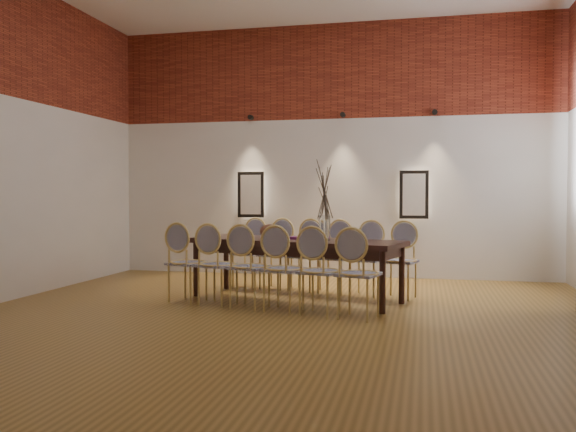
% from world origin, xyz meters
% --- Properties ---
extents(floor, '(7.00, 7.00, 0.02)m').
position_xyz_m(floor, '(0.00, 0.00, -0.01)').
color(floor, olive).
rests_on(floor, ground).
extents(wall_back, '(7.00, 0.10, 4.00)m').
position_xyz_m(wall_back, '(0.00, 3.55, 2.00)').
color(wall_back, silver).
rests_on(wall_back, ground).
extents(wall_front, '(7.00, 0.10, 4.00)m').
position_xyz_m(wall_front, '(0.00, -3.55, 2.00)').
color(wall_front, silver).
rests_on(wall_front, ground).
extents(brick_band_back, '(7.00, 0.02, 1.50)m').
position_xyz_m(brick_band_back, '(0.00, 3.48, 3.25)').
color(brick_band_back, maroon).
rests_on(brick_band_back, ground).
extents(niche_left, '(0.36, 0.06, 0.66)m').
position_xyz_m(niche_left, '(-1.30, 3.45, 1.30)').
color(niche_left, '#FFEAC6').
rests_on(niche_left, wall_back).
extents(niche_right, '(0.36, 0.06, 0.66)m').
position_xyz_m(niche_right, '(1.30, 3.45, 1.30)').
color(niche_right, '#FFEAC6').
rests_on(niche_right, wall_back).
extents(spot_fixture_left, '(0.08, 0.10, 0.08)m').
position_xyz_m(spot_fixture_left, '(-1.30, 3.42, 2.55)').
color(spot_fixture_left, black).
rests_on(spot_fixture_left, wall_back).
extents(spot_fixture_mid, '(0.08, 0.10, 0.08)m').
position_xyz_m(spot_fixture_mid, '(0.20, 3.42, 2.55)').
color(spot_fixture_mid, black).
rests_on(spot_fixture_mid, wall_back).
extents(spot_fixture_right, '(0.08, 0.10, 0.08)m').
position_xyz_m(spot_fixture_right, '(1.60, 3.42, 2.55)').
color(spot_fixture_right, black).
rests_on(spot_fixture_right, wall_back).
extents(dining_table, '(2.79, 1.52, 0.75)m').
position_xyz_m(dining_table, '(-0.10, 1.21, 0.38)').
color(dining_table, '#351913').
rests_on(dining_table, floor).
extents(chair_near_a, '(0.54, 0.54, 0.94)m').
position_xyz_m(chair_near_a, '(-1.35, 0.82, 0.47)').
color(chair_near_a, '#D9BB6A').
rests_on(chair_near_a, floor).
extents(chair_near_b, '(0.54, 0.54, 0.94)m').
position_xyz_m(chair_near_b, '(-0.92, 0.70, 0.47)').
color(chair_near_b, '#D9BB6A').
rests_on(chair_near_b, floor).
extents(chair_near_c, '(0.54, 0.54, 0.94)m').
position_xyz_m(chair_near_c, '(-0.50, 0.58, 0.47)').
color(chair_near_c, '#D9BB6A').
rests_on(chair_near_c, floor).
extents(chair_near_d, '(0.54, 0.54, 0.94)m').
position_xyz_m(chair_near_d, '(-0.07, 0.47, 0.47)').
color(chair_near_d, '#D9BB6A').
rests_on(chair_near_d, floor).
extents(chair_near_e, '(0.54, 0.54, 0.94)m').
position_xyz_m(chair_near_e, '(0.36, 0.35, 0.47)').
color(chair_near_e, '#D9BB6A').
rests_on(chair_near_e, floor).
extents(chair_near_f, '(0.54, 0.54, 0.94)m').
position_xyz_m(chair_near_f, '(0.78, 0.23, 0.47)').
color(chair_near_f, '#D9BB6A').
rests_on(chair_near_f, floor).
extents(chair_far_a, '(0.54, 0.54, 0.94)m').
position_xyz_m(chair_far_a, '(-0.98, 2.18, 0.47)').
color(chair_far_a, '#D9BB6A').
rests_on(chair_far_a, floor).
extents(chair_far_b, '(0.54, 0.54, 0.94)m').
position_xyz_m(chair_far_b, '(-0.55, 2.06, 0.47)').
color(chair_far_b, '#D9BB6A').
rests_on(chair_far_b, floor).
extents(chair_far_c, '(0.54, 0.54, 0.94)m').
position_xyz_m(chair_far_c, '(-0.12, 1.95, 0.47)').
color(chair_far_c, '#D9BB6A').
rests_on(chair_far_c, floor).
extents(chair_far_d, '(0.54, 0.54, 0.94)m').
position_xyz_m(chair_far_d, '(0.30, 1.83, 0.47)').
color(chair_far_d, '#D9BB6A').
rests_on(chair_far_d, floor).
extents(chair_far_e, '(0.54, 0.54, 0.94)m').
position_xyz_m(chair_far_e, '(0.73, 1.71, 0.47)').
color(chair_far_e, '#D9BB6A').
rests_on(chair_far_e, floor).
extents(chair_far_f, '(0.54, 0.54, 0.94)m').
position_xyz_m(chair_far_f, '(1.16, 1.60, 0.47)').
color(chair_far_f, '#D9BB6A').
rests_on(chair_far_f, floor).
extents(vase, '(0.14, 0.14, 0.30)m').
position_xyz_m(vase, '(0.28, 1.10, 0.90)').
color(vase, silver).
rests_on(vase, dining_table).
extents(dried_branches, '(0.50, 0.50, 0.70)m').
position_xyz_m(dried_branches, '(0.28, 1.10, 1.35)').
color(dried_branches, '#4A3D2E').
rests_on(dried_branches, vase).
extents(bowl, '(0.24, 0.24, 0.18)m').
position_xyz_m(bowl, '(-0.44, 1.25, 0.84)').
color(bowl, brown).
rests_on(bowl, dining_table).
extents(book, '(0.30, 0.24, 0.03)m').
position_xyz_m(book, '(-0.04, 1.23, 0.77)').
color(book, '#7C2569').
rests_on(book, dining_table).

